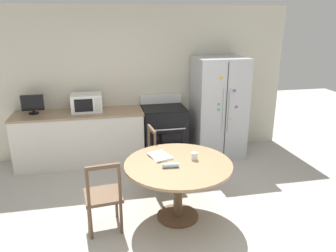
{
  "coord_description": "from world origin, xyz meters",
  "views": [
    {
      "loc": [
        -0.74,
        -3.1,
        2.39
      ],
      "look_at": [
        0.13,
        1.15,
        0.95
      ],
      "focal_mm": 35.0,
      "sensor_mm": 36.0,
      "label": 1
    }
  ],
  "objects_px": {
    "oven_range": "(164,132)",
    "dining_chair_left": "(103,196)",
    "dining_chair_far": "(162,157)",
    "microwave": "(87,103)",
    "candle_glass": "(194,157)",
    "refrigerator": "(218,107)",
    "countertop_tv": "(33,104)"
  },
  "relations": [
    {
      "from": "dining_chair_far",
      "to": "refrigerator",
      "type": "bearing_deg",
      "value": 121.98
    },
    {
      "from": "dining_chair_far",
      "to": "microwave",
      "type": "bearing_deg",
      "value": -141.22
    },
    {
      "from": "dining_chair_left",
      "to": "candle_glass",
      "type": "relative_size",
      "value": 10.04
    },
    {
      "from": "countertop_tv",
      "to": "candle_glass",
      "type": "bearing_deg",
      "value": -41.61
    },
    {
      "from": "oven_range",
      "to": "dining_chair_left",
      "type": "xyz_separation_m",
      "value": [
        -1.09,
        -1.97,
        -0.03
      ]
    },
    {
      "from": "dining_chair_far",
      "to": "dining_chair_left",
      "type": "relative_size",
      "value": 1.0
    },
    {
      "from": "microwave",
      "to": "dining_chair_far",
      "type": "relative_size",
      "value": 0.55
    },
    {
      "from": "candle_glass",
      "to": "dining_chair_far",
      "type": "bearing_deg",
      "value": 106.1
    },
    {
      "from": "refrigerator",
      "to": "oven_range",
      "type": "height_order",
      "value": "refrigerator"
    },
    {
      "from": "oven_range",
      "to": "countertop_tv",
      "type": "height_order",
      "value": "countertop_tv"
    },
    {
      "from": "oven_range",
      "to": "candle_glass",
      "type": "xyz_separation_m",
      "value": [
        0.03,
        -1.83,
        0.31
      ]
    },
    {
      "from": "oven_range",
      "to": "microwave",
      "type": "xyz_separation_m",
      "value": [
        -1.29,
        0.08,
        0.58
      ]
    },
    {
      "from": "refrigerator",
      "to": "microwave",
      "type": "xyz_separation_m",
      "value": [
        -2.26,
        0.13,
        0.17
      ]
    },
    {
      "from": "refrigerator",
      "to": "microwave",
      "type": "height_order",
      "value": "refrigerator"
    },
    {
      "from": "microwave",
      "to": "dining_chair_left",
      "type": "bearing_deg",
      "value": -84.39
    },
    {
      "from": "microwave",
      "to": "oven_range",
      "type": "bearing_deg",
      "value": -3.35
    },
    {
      "from": "refrigerator",
      "to": "dining_chair_far",
      "type": "distance_m",
      "value": 1.57
    },
    {
      "from": "oven_range",
      "to": "candle_glass",
      "type": "height_order",
      "value": "oven_range"
    },
    {
      "from": "microwave",
      "to": "countertop_tv",
      "type": "xyz_separation_m",
      "value": [
        -0.85,
        0.02,
        0.02
      ]
    },
    {
      "from": "refrigerator",
      "to": "countertop_tv",
      "type": "bearing_deg",
      "value": 177.16
    },
    {
      "from": "oven_range",
      "to": "dining_chair_left",
      "type": "distance_m",
      "value": 2.25
    },
    {
      "from": "refrigerator",
      "to": "microwave",
      "type": "distance_m",
      "value": 2.27
    },
    {
      "from": "refrigerator",
      "to": "dining_chair_far",
      "type": "xyz_separation_m",
      "value": [
        -1.18,
        -0.94,
        -0.44
      ]
    },
    {
      "from": "countertop_tv",
      "to": "oven_range",
      "type": "bearing_deg",
      "value": -2.62
    },
    {
      "from": "oven_range",
      "to": "microwave",
      "type": "relative_size",
      "value": 2.18
    },
    {
      "from": "microwave",
      "to": "candle_glass",
      "type": "distance_m",
      "value": 2.33
    },
    {
      "from": "dining_chair_far",
      "to": "dining_chair_left",
      "type": "distance_m",
      "value": 1.31
    },
    {
      "from": "refrigerator",
      "to": "oven_range",
      "type": "xyz_separation_m",
      "value": [
        -0.97,
        0.06,
        -0.41
      ]
    },
    {
      "from": "refrigerator",
      "to": "candle_glass",
      "type": "xyz_separation_m",
      "value": [
        -0.94,
        -1.77,
        -0.1
      ]
    },
    {
      "from": "countertop_tv",
      "to": "candle_glass",
      "type": "relative_size",
      "value": 3.88
    },
    {
      "from": "microwave",
      "to": "candle_glass",
      "type": "relative_size",
      "value": 5.52
    },
    {
      "from": "dining_chair_left",
      "to": "refrigerator",
      "type": "bearing_deg",
      "value": 36.58
    }
  ]
}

